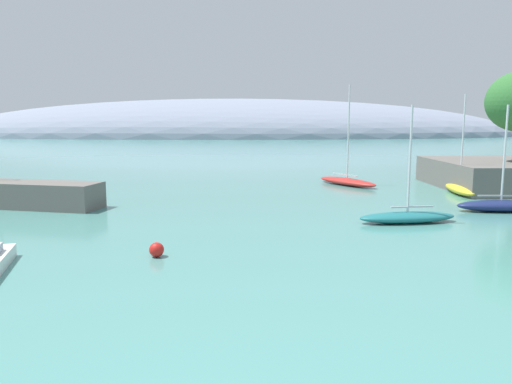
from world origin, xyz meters
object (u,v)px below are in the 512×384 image
sailboat_red_mid_mooring (347,181)px  sailboat_navy_end_of_line (501,205)px  mooring_buoy_red (157,250)px  sailboat_yellow_near_shore (460,188)px  sailboat_teal_outer_mooring (407,216)px

sailboat_red_mid_mooring → sailboat_navy_end_of_line: (8.81, -15.58, 0.02)m
sailboat_red_mid_mooring → mooring_buoy_red: bearing=-61.7°
sailboat_red_mid_mooring → sailboat_navy_end_of_line: bearing=-3.1°
sailboat_yellow_near_shore → mooring_buoy_red: sailboat_yellow_near_shore is taller
sailboat_yellow_near_shore → sailboat_navy_end_of_line: bearing=2.0°
sailboat_navy_end_of_line → sailboat_yellow_near_shore: bearing=87.4°
sailboat_yellow_near_shore → sailboat_red_mid_mooring: (-9.63, 6.22, -0.04)m
sailboat_teal_outer_mooring → mooring_buoy_red: sailboat_teal_outer_mooring is taller
sailboat_teal_outer_mooring → sailboat_navy_end_of_line: size_ratio=0.98×
sailboat_yellow_near_shore → mooring_buoy_red: bearing=-42.2°
sailboat_teal_outer_mooring → mooring_buoy_red: bearing=20.1°
sailboat_yellow_near_shore → sailboat_teal_outer_mooring: size_ratio=1.17×
sailboat_teal_outer_mooring → sailboat_navy_end_of_line: (8.57, 4.00, 0.06)m
sailboat_yellow_near_shore → sailboat_teal_outer_mooring: (-9.40, -13.36, -0.08)m
sailboat_yellow_near_shore → sailboat_navy_end_of_line: size_ratio=1.15×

